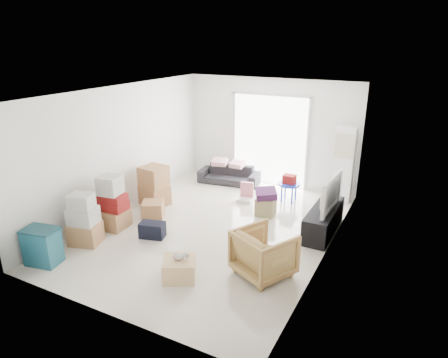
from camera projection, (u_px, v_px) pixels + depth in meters
name	position (u px, v px, depth m)	size (l,w,h in m)	color
room_shell	(212.00, 164.00, 7.58)	(4.98, 6.48, 3.18)	beige
sliding_door	(269.00, 137.00, 10.11)	(2.10, 0.04, 2.33)	white
ac_tower	(343.00, 165.00, 9.11)	(0.45, 0.30, 1.75)	white
tv_console	(323.00, 220.00, 7.79)	(0.46, 1.53, 0.51)	black
television	(325.00, 205.00, 7.67)	(1.16, 0.67, 0.15)	black
sofa	(229.00, 172.00, 10.41)	(1.58, 0.46, 0.62)	#29292F
pillow_left	(220.00, 157.00, 10.37)	(0.42, 0.33, 0.13)	#E1A4AD
pillow_right	(237.00, 159.00, 10.20)	(0.34, 0.27, 0.12)	#E1A4AD
armchair	(264.00, 251.00, 6.33)	(0.82, 0.77, 0.84)	tan
storage_bins	(42.00, 246.00, 6.68)	(0.63, 0.50, 0.64)	#195366
box_stack_a	(84.00, 222.00, 7.30)	(0.64, 0.58, 0.98)	#9A6745
box_stack_b	(112.00, 205.00, 7.91)	(0.61, 0.58, 1.09)	#9A6745
box_stack_c	(154.00, 186.00, 9.03)	(0.72, 0.64, 0.91)	#9A6745
loose_box	(153.00, 210.00, 8.43)	(0.43, 0.43, 0.36)	#9A6745
duffel_bag	(152.00, 230.00, 7.62)	(0.47, 0.28, 0.30)	black
ottoman	(266.00, 206.00, 8.56)	(0.39, 0.39, 0.39)	#928E55
blanket	(266.00, 195.00, 8.48)	(0.43, 0.43, 0.14)	#411B43
kids_table	(289.00, 183.00, 9.20)	(0.51, 0.51, 0.64)	#1832CF
toy_walker	(245.00, 196.00, 9.31)	(0.38, 0.34, 0.44)	silver
wood_crate	(179.00, 268.00, 6.32)	(0.50, 0.50, 0.33)	#DFB580
plush_bunny	(180.00, 256.00, 6.24)	(0.26, 0.15, 0.13)	#B2ADA8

